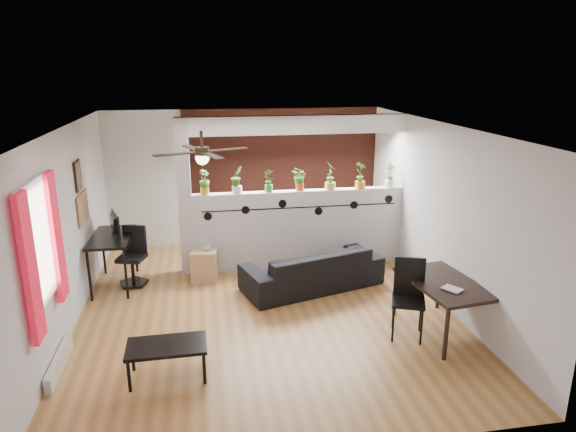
# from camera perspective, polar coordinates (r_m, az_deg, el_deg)

# --- Properties ---
(room_shell) EXTENTS (6.30, 7.10, 2.90)m
(room_shell) POSITION_cam_1_polar(r_m,az_deg,el_deg) (7.11, -2.72, -0.59)
(room_shell) COLOR brown
(room_shell) RESTS_ON ground
(partition_wall) EXTENTS (3.60, 0.18, 1.35)m
(partition_wall) POSITION_cam_1_polar(r_m,az_deg,el_deg) (8.84, 1.29, -1.42)
(partition_wall) COLOR #BCBCC1
(partition_wall) RESTS_ON ground
(ceiling_header) EXTENTS (3.60, 0.18, 0.30)m
(ceiling_header) POSITION_cam_1_polar(r_m,az_deg,el_deg) (8.46, 1.36, 10.10)
(ceiling_header) COLOR white
(ceiling_header) RESTS_ON room_shell
(pier_column) EXTENTS (0.22, 0.20, 2.60)m
(pier_column) POSITION_cam_1_polar(r_m,az_deg,el_deg) (8.52, -11.41, 1.95)
(pier_column) COLOR #BCBCC1
(pier_column) RESTS_ON ground
(brick_panel) EXTENTS (3.90, 0.05, 2.60)m
(brick_panel) POSITION_cam_1_polar(r_m,az_deg,el_deg) (10.08, -0.29, 4.50)
(brick_panel) COLOR #B04733
(brick_panel) RESTS_ON ground
(vine_decal) EXTENTS (3.31, 0.01, 0.30)m
(vine_decal) POSITION_cam_1_polar(r_m,az_deg,el_deg) (8.63, 1.42, 0.95)
(vine_decal) COLOR black
(vine_decal) RESTS_ON partition_wall
(window_assembly) EXTENTS (0.09, 1.30, 1.55)m
(window_assembly) POSITION_cam_1_polar(r_m,az_deg,el_deg) (6.11, -25.77, -3.08)
(window_assembly) COLOR white
(window_assembly) RESTS_ON room_shell
(baseboard_heater) EXTENTS (0.08, 1.00, 0.18)m
(baseboard_heater) POSITION_cam_1_polar(r_m,az_deg,el_deg) (6.68, -24.09, -14.64)
(baseboard_heater) COLOR silver
(baseboard_heater) RESTS_ON ground
(corkboard) EXTENTS (0.03, 0.60, 0.45)m
(corkboard) POSITION_cam_1_polar(r_m,az_deg,el_deg) (8.16, -21.84, 0.81)
(corkboard) COLOR olive
(corkboard) RESTS_ON room_shell
(framed_art) EXTENTS (0.03, 0.34, 0.44)m
(framed_art) POSITION_cam_1_polar(r_m,az_deg,el_deg) (8.00, -22.31, 4.17)
(framed_art) COLOR #8C7259
(framed_art) RESTS_ON room_shell
(ceiling_fan) EXTENTS (1.19, 1.19, 0.43)m
(ceiling_fan) POSITION_cam_1_polar(r_m,az_deg,el_deg) (6.54, -9.52, 6.83)
(ceiling_fan) COLOR black
(ceiling_fan) RESTS_ON room_shell
(potted_plant_0) EXTENTS (0.26, 0.26, 0.41)m
(potted_plant_0) POSITION_cam_1_polar(r_m,az_deg,el_deg) (8.45, -9.27, 3.81)
(potted_plant_0) COLOR orange
(potted_plant_0) RESTS_ON partition_wall
(potted_plant_1) EXTENTS (0.30, 0.28, 0.46)m
(potted_plant_1) POSITION_cam_1_polar(r_m,az_deg,el_deg) (8.47, -5.71, 4.13)
(potted_plant_1) COLOR silver
(potted_plant_1) RESTS_ON partition_wall
(potted_plant_2) EXTENTS (0.22, 0.18, 0.39)m
(potted_plant_2) POSITION_cam_1_polar(r_m,az_deg,el_deg) (8.52, -2.16, 4.07)
(potted_plant_2) COLOR #2D7E34
(potted_plant_2) RESTS_ON partition_wall
(potted_plant_3) EXTENTS (0.24, 0.25, 0.40)m
(potted_plant_3) POSITION_cam_1_polar(r_m,az_deg,el_deg) (8.61, 1.32, 4.22)
(potted_plant_3) COLOR #C94120
(potted_plant_3) RESTS_ON partition_wall
(potted_plant_4) EXTENTS (0.23, 0.28, 0.48)m
(potted_plant_4) POSITION_cam_1_polar(r_m,az_deg,el_deg) (8.71, 4.74, 4.60)
(potted_plant_4) COLOR gold
(potted_plant_4) RESTS_ON partition_wall
(potted_plant_5) EXTENTS (0.30, 0.31, 0.47)m
(potted_plant_5) POSITION_cam_1_polar(r_m,az_deg,el_deg) (8.86, 8.05, 4.64)
(potted_plant_5) COLOR orange
(potted_plant_5) RESTS_ON partition_wall
(potted_plant_6) EXTENTS (0.27, 0.24, 0.42)m
(potted_plant_6) POSITION_cam_1_polar(r_m,az_deg,el_deg) (9.03, 11.24, 4.57)
(potted_plant_6) COLOR white
(potted_plant_6) RESTS_ON partition_wall
(sofa) EXTENTS (2.23, 1.39, 0.61)m
(sofa) POSITION_cam_1_polar(r_m,az_deg,el_deg) (8.11, 2.71, -5.88)
(sofa) COLOR black
(sofa) RESTS_ON ground
(cube_shelf) EXTENTS (0.46, 0.42, 0.50)m
(cube_shelf) POSITION_cam_1_polar(r_m,az_deg,el_deg) (8.51, -9.25, -5.38)
(cube_shelf) COLOR tan
(cube_shelf) RESTS_ON ground
(cup) EXTENTS (0.13, 0.13, 0.09)m
(cup) POSITION_cam_1_polar(r_m,az_deg,el_deg) (8.41, -9.01, -3.50)
(cup) COLOR gray
(cup) RESTS_ON cube_shelf
(computer_desk) EXTENTS (0.63, 1.16, 0.83)m
(computer_desk) POSITION_cam_1_polar(r_m,az_deg,el_deg) (8.46, -18.99, -2.61)
(computer_desk) COLOR black
(computer_desk) RESTS_ON ground
(monitor) EXTENTS (0.31, 0.15, 0.18)m
(monitor) POSITION_cam_1_polar(r_m,az_deg,el_deg) (8.55, -18.94, -1.22)
(monitor) COLOR black
(monitor) RESTS_ON computer_desk
(office_chair) EXTENTS (0.48, 0.49, 0.92)m
(office_chair) POSITION_cam_1_polar(r_m,az_deg,el_deg) (8.54, -16.80, -4.68)
(office_chair) COLOR black
(office_chair) RESTS_ON ground
(dining_table) EXTENTS (0.96, 1.39, 0.71)m
(dining_table) POSITION_cam_1_polar(r_m,az_deg,el_deg) (6.97, 16.96, -7.56)
(dining_table) COLOR black
(dining_table) RESTS_ON ground
(book) EXTENTS (0.27, 0.29, 0.02)m
(book) POSITION_cam_1_polar(r_m,az_deg,el_deg) (6.65, 17.38, -7.97)
(book) COLOR gray
(book) RESTS_ON dining_table
(folding_chair) EXTENTS (0.54, 0.54, 1.02)m
(folding_chair) POSITION_cam_1_polar(r_m,az_deg,el_deg) (6.83, 13.27, -8.04)
(folding_chair) COLOR black
(folding_chair) RESTS_ON ground
(coffee_table) EXTENTS (0.89, 0.50, 0.41)m
(coffee_table) POSITION_cam_1_polar(r_m,az_deg,el_deg) (6.02, -13.33, -14.08)
(coffee_table) COLOR black
(coffee_table) RESTS_ON ground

